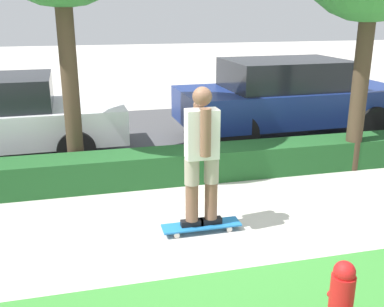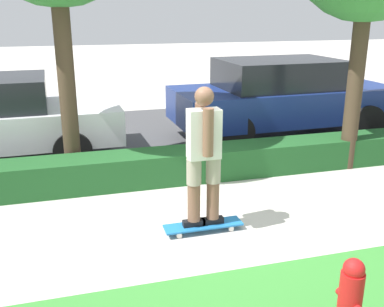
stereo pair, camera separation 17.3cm
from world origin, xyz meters
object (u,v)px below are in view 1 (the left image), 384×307
Objects in this scene: parked_car_middle at (288,97)px; fire_hydrant at (341,305)px; skater_person at (202,154)px; skateboard at (201,226)px.

parked_car_middle reaches higher than fire_hydrant.
skater_person is 2.20× the size of fire_hydrant.
skateboard is 2.16m from fire_hydrant.
skateboard is 0.21× the size of parked_car_middle.
skateboard is 0.57× the size of skater_person.
parked_car_middle is (2.75, 3.56, 0.76)m from skateboard.
parked_car_middle is at bearing 52.29° from skateboard.
skater_person is at bearing -90.00° from skateboard.
skater_person is at bearing 104.16° from fire_hydrant.
fire_hydrant is (0.52, -2.08, 0.30)m from skateboard.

